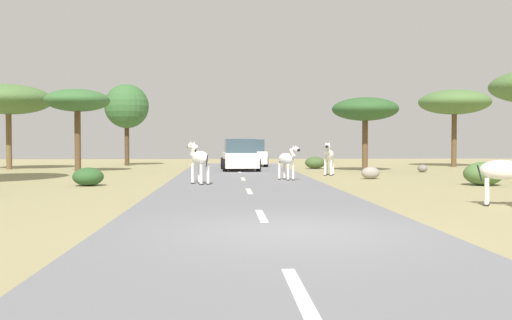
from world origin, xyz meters
name	(u,v)px	position (x,y,z in m)	size (l,w,h in m)	color
ground_plane	(294,233)	(0.00, 0.00, 0.00)	(90.00, 90.00, 0.00)	#998E60
road	(269,232)	(-0.45, 0.00, 0.03)	(6.00, 64.00, 0.05)	slate
lane_markings	(274,240)	(-0.45, -1.00, 0.05)	(0.16, 56.00, 0.01)	silver
zebra_0	(287,159)	(1.35, 13.17, 0.91)	(0.91, 1.41, 1.44)	silver
zebra_1	(199,158)	(-2.17, 11.12, 1.01)	(1.03, 1.57, 1.60)	silver
zebra_2	(506,171)	(5.76, 3.82, 0.89)	(1.46, 1.00, 1.50)	silver
zebra_3	(329,156)	(3.80, 17.12, 0.97)	(0.78, 1.67, 1.62)	silver
car_0	(249,154)	(0.40, 27.21, 0.85)	(2.26, 4.46, 1.74)	white
car_1	(240,156)	(-0.38, 21.59, 0.85)	(2.17, 4.41, 1.74)	white
tree_0	(365,110)	(6.54, 21.01, 3.41)	(3.66, 3.66, 4.08)	brown
tree_3	(77,101)	(-9.09, 20.84, 3.79)	(3.41, 3.41, 4.44)	brown
tree_4	(454,103)	(13.84, 26.46, 4.22)	(4.61, 4.61, 5.06)	brown
tree_6	(127,107)	(-7.99, 29.56, 4.08)	(3.04, 3.04, 5.63)	#4C3823
tree_7	(8,100)	(-14.03, 24.40, 4.13)	(5.03, 5.03, 5.03)	brown
bush_1	(483,174)	(8.39, 10.61, 0.44)	(1.46, 1.31, 0.87)	#4C7038
bush_2	(88,177)	(-6.24, 11.17, 0.34)	(1.13, 1.01, 0.68)	#2D5628
bush_3	(315,163)	(4.29, 24.33, 0.37)	(1.23, 1.10, 0.74)	#425B2D
rock_1	(370,173)	(5.15, 14.48, 0.26)	(0.81, 0.59, 0.53)	gray
rock_2	(422,168)	(9.41, 19.94, 0.20)	(0.53, 0.55, 0.40)	gray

